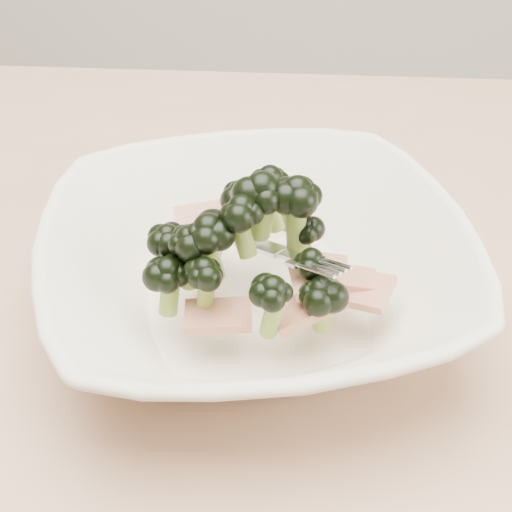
{
  "coord_description": "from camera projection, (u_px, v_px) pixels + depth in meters",
  "views": [
    {
      "loc": [
        0.14,
        -0.48,
        1.11
      ],
      "look_at": [
        0.11,
        -0.07,
        0.8
      ],
      "focal_mm": 50.0,
      "sensor_mm": 36.0,
      "label": 1
    }
  ],
  "objects": [
    {
      "name": "broccoli_dish",
      "position": [
        256.0,
        266.0,
        0.52
      ],
      "size": [
        0.38,
        0.38,
        0.13
      ],
      "color": "silver",
      "rests_on": "dining_table"
    },
    {
      "name": "dining_table",
      "position": [
        145.0,
        336.0,
        0.67
      ],
      "size": [
        1.2,
        0.8,
        0.75
      ],
      "color": "tan",
      "rests_on": "ground"
    }
  ]
}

